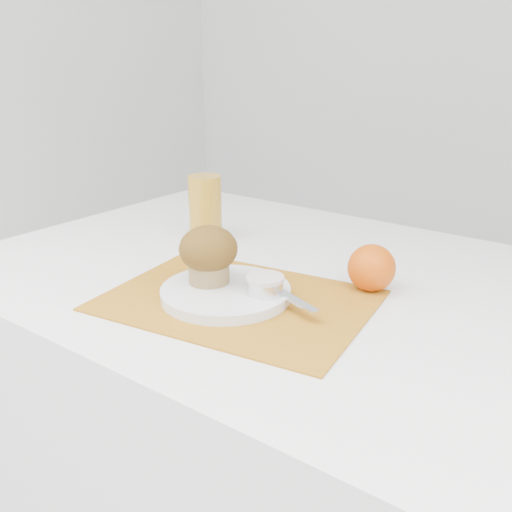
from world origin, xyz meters
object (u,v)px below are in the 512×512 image
Objects in this scene: table at (291,451)px; muffin at (208,253)px; orange at (372,268)px; juice_glass at (205,208)px; plate at (226,293)px.

muffin is at bearing -115.35° from table.
juice_glass is (-0.39, 0.04, 0.03)m from orange.
juice_glass is 0.28m from muffin.
plate is 2.63× the size of orange.
table is at bearing -12.63° from juice_glass.
juice_glass reaches higher than plate.
orange is (0.17, 0.17, 0.03)m from plate.
juice_glass reaches higher than orange.
juice_glass is at bearing 174.29° from orange.
muffin is at bearing -140.48° from orange.
table is 15.38× the size of orange.
orange is at bearing 8.14° from table.
juice_glass is (-0.23, 0.21, 0.06)m from plate.
table is 0.47m from muffin.
muffin is (0.19, -0.21, 0.00)m from juice_glass.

